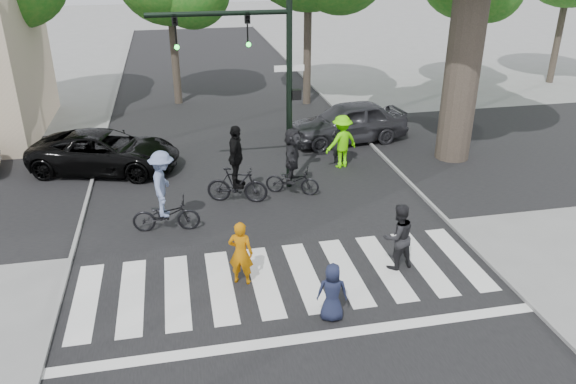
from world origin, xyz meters
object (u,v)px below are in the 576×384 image
cyclist_left (164,197)px  car_grey (348,122)px  pedestrian_child (332,292)px  traffic_signal (261,66)px  pedestrian_woman (241,253)px  cyclist_mid (237,172)px  car_suv (105,152)px  pedestrian_adult (398,237)px  cyclist_right (292,165)px

cyclist_left → car_grey: cyclist_left is taller
pedestrian_child → cyclist_left: (-3.35, 4.66, 0.34)m
traffic_signal → cyclist_left: 4.75m
pedestrian_woman → car_grey: pedestrian_woman is taller
cyclist_left → car_grey: 9.18m
cyclist_mid → car_grey: (4.86, 4.56, -0.20)m
pedestrian_woman → car_grey: bearing=-99.0°
traffic_signal → car_suv: size_ratio=1.21×
cyclist_left → cyclist_mid: cyclist_mid is taller
pedestrian_adult → car_suv: (-7.40, 7.80, -0.15)m
traffic_signal → pedestrian_woman: bearing=-104.8°
traffic_signal → cyclist_right: traffic_signal is taller
cyclist_left → cyclist_right: 4.19m
cyclist_left → cyclist_right: cyclist_left is taller
pedestrian_woman → cyclist_left: 3.38m
pedestrian_adult → car_grey: (1.54, 8.98, -0.05)m
pedestrian_child → cyclist_right: size_ratio=0.61×
pedestrian_woman → pedestrian_child: size_ratio=1.20×
traffic_signal → car_suv: traffic_signal is taller
cyclist_mid → car_suv: 5.30m
traffic_signal → car_grey: bearing=43.5°
car_grey → car_suv: bearing=-89.7°
pedestrian_child → pedestrian_adult: 2.66m
traffic_signal → car_grey: 6.27m
pedestrian_adult → cyclist_left: size_ratio=0.73×
pedestrian_child → cyclist_left: size_ratio=0.57×
pedestrian_woman → car_grey: (5.30, 8.90, -0.01)m
traffic_signal → cyclist_mid: size_ratio=2.50×
cyclist_mid → pedestrian_woman: bearing=-95.8°
pedestrian_adult → pedestrian_woman: bearing=-12.3°
car_suv → pedestrian_adult: bearing=-120.2°
traffic_signal → pedestrian_child: bearing=-87.3°
traffic_signal → pedestrian_child: size_ratio=4.57×
traffic_signal → cyclist_left: traffic_signal is taller
pedestrian_woman → cyclist_left: bearing=-38.5°
traffic_signal → cyclist_mid: (-0.92, -0.82, -2.91)m
cyclist_mid → cyclist_left: bearing=-146.4°
cyclist_left → cyclist_mid: 2.53m
pedestrian_adult → car_grey: pedestrian_adult is taller
pedestrian_adult → cyclist_mid: (-3.32, 4.42, 0.15)m
traffic_signal → car_grey: size_ratio=1.30×
cyclist_mid → cyclist_right: 1.76m
pedestrian_adult → car_grey: bearing=-110.7°
cyclist_left → pedestrian_child: bearing=-54.3°
traffic_signal → pedestrian_child: (0.32, -6.88, -3.24)m
pedestrian_adult → cyclist_left: (-5.43, 3.02, 0.16)m
cyclist_right → pedestrian_woman: bearing=-115.5°
pedestrian_child → pedestrian_woman: bearing=-33.8°
pedestrian_adult → cyclist_mid: bearing=-64.0°
pedestrian_child → cyclist_mid: size_ratio=0.55×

